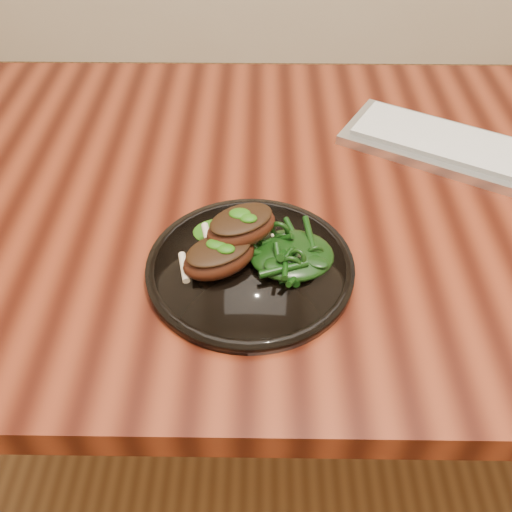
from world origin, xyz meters
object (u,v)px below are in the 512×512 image
Objects in this scene: plate at (250,267)px; desk at (395,230)px; greens_heap at (292,251)px; keyboard at (493,158)px; lamb_chop_front at (219,256)px.

desk is at bearing 38.14° from plate.
plate is at bearing -174.81° from greens_heap.
greens_heap is at bearing -135.32° from desk.
greens_heap is 0.39m from keyboard.
lamb_chop_front is at bearing -148.50° from keyboard.
lamb_chop_front reaches higher than desk.
lamb_chop_front is at bearing -144.68° from desk.
lamb_chop_front is at bearing -171.00° from greens_heap.
desk is at bearing 35.32° from lamb_chop_front.
lamb_chop_front reaches higher than keyboard.
lamb_chop_front reaches higher than greens_heap.
desk is 0.27m from greens_heap.
desk is 15.32× the size of greens_heap.
greens_heap reaches higher than keyboard.
greens_heap is (0.09, 0.01, -0.00)m from lamb_chop_front.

